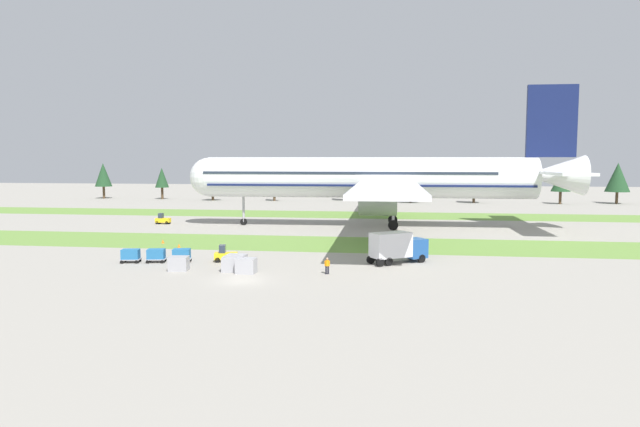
{
  "coord_description": "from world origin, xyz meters",
  "views": [
    {
      "loc": [
        15.28,
        -54.26,
        12.04
      ],
      "look_at": [
        3.88,
        28.15,
        4.0
      ],
      "focal_mm": 32.49,
      "sensor_mm": 36.0,
      "label": 1
    }
  ],
  "objects_px": {
    "ground_crew_marshaller": "(327,265)",
    "uld_container_0": "(179,264)",
    "uld_container_3": "(236,263)",
    "taxiway_marker_2": "(163,241)",
    "cargo_dolly_third": "(131,255)",
    "cargo_dolly_lead": "(182,254)",
    "taxiway_marker_1": "(179,246)",
    "baggage_tug": "(225,255)",
    "airliner": "(380,177)",
    "catering_truck": "(397,246)",
    "uld_container_1": "(232,264)",
    "cargo_dolly_second": "(156,254)",
    "pushback_tractor": "(163,219)",
    "taxiway_marker_0": "(375,249)",
    "uld_container_2": "(246,266)"
  },
  "relations": [
    {
      "from": "ground_crew_marshaller",
      "to": "uld_container_0",
      "type": "bearing_deg",
      "value": 179.15
    },
    {
      "from": "uld_container_0",
      "to": "uld_container_3",
      "type": "height_order",
      "value": "uld_container_3"
    },
    {
      "from": "uld_container_0",
      "to": "taxiway_marker_2",
      "type": "distance_m",
      "value": 21.13
    },
    {
      "from": "cargo_dolly_third",
      "to": "ground_crew_marshaller",
      "type": "bearing_deg",
      "value": 70.57
    },
    {
      "from": "cargo_dolly_lead",
      "to": "taxiway_marker_1",
      "type": "bearing_deg",
      "value": -167.85
    },
    {
      "from": "baggage_tug",
      "to": "taxiway_marker_1",
      "type": "bearing_deg",
      "value": -146.15
    },
    {
      "from": "cargo_dolly_third",
      "to": "uld_container_3",
      "type": "relative_size",
      "value": 1.22
    },
    {
      "from": "cargo_dolly_lead",
      "to": "ground_crew_marshaller",
      "type": "bearing_deg",
      "value": 64.47
    },
    {
      "from": "airliner",
      "to": "catering_truck",
      "type": "bearing_deg",
      "value": -175.69
    },
    {
      "from": "uld_container_3",
      "to": "taxiway_marker_1",
      "type": "bearing_deg",
      "value": 129.72
    },
    {
      "from": "airliner",
      "to": "catering_truck",
      "type": "distance_m",
      "value": 35.42
    },
    {
      "from": "baggage_tug",
      "to": "taxiway_marker_2",
      "type": "height_order",
      "value": "baggage_tug"
    },
    {
      "from": "uld_container_0",
      "to": "uld_container_1",
      "type": "relative_size",
      "value": 1.0
    },
    {
      "from": "uld_container_1",
      "to": "taxiway_marker_1",
      "type": "bearing_deg",
      "value": 128.21
    },
    {
      "from": "airliner",
      "to": "uld_container_0",
      "type": "relative_size",
      "value": 41.59
    },
    {
      "from": "cargo_dolly_second",
      "to": "taxiway_marker_1",
      "type": "relative_size",
      "value": 4.76
    },
    {
      "from": "airliner",
      "to": "pushback_tractor",
      "type": "height_order",
      "value": "airliner"
    },
    {
      "from": "cargo_dolly_lead",
      "to": "cargo_dolly_second",
      "type": "distance_m",
      "value": 2.9
    },
    {
      "from": "pushback_tractor",
      "to": "taxiway_marker_1",
      "type": "bearing_deg",
      "value": 26.0
    },
    {
      "from": "pushback_tractor",
      "to": "taxiway_marker_0",
      "type": "height_order",
      "value": "pushback_tractor"
    },
    {
      "from": "cargo_dolly_lead",
      "to": "ground_crew_marshaller",
      "type": "height_order",
      "value": "ground_crew_marshaller"
    },
    {
      "from": "catering_truck",
      "to": "taxiway_marker_0",
      "type": "xyz_separation_m",
      "value": [
        -2.83,
        7.59,
        -1.62
      ]
    },
    {
      "from": "baggage_tug",
      "to": "uld_container_2",
      "type": "distance_m",
      "value": 7.47
    },
    {
      "from": "cargo_dolly_second",
      "to": "taxiway_marker_1",
      "type": "height_order",
      "value": "cargo_dolly_second"
    },
    {
      "from": "airliner",
      "to": "uld_container_0",
      "type": "distance_m",
      "value": 47.39
    },
    {
      "from": "taxiway_marker_2",
      "to": "uld_container_3",
      "type": "bearing_deg",
      "value": -48.7
    },
    {
      "from": "baggage_tug",
      "to": "pushback_tractor",
      "type": "xyz_separation_m",
      "value": [
        -22.82,
        35.7,
        0.0
      ]
    },
    {
      "from": "uld_container_1",
      "to": "taxiway_marker_2",
      "type": "distance_m",
      "value": 24.06
    },
    {
      "from": "uld_container_2",
      "to": "taxiway_marker_2",
      "type": "relative_size",
      "value": 3.82
    },
    {
      "from": "cargo_dolly_lead",
      "to": "cargo_dolly_second",
      "type": "bearing_deg",
      "value": -90.0
    },
    {
      "from": "baggage_tug",
      "to": "ground_crew_marshaller",
      "type": "bearing_deg",
      "value": 55.42
    },
    {
      "from": "cargo_dolly_lead",
      "to": "taxiway_marker_2",
      "type": "distance_m",
      "value": 16.09
    },
    {
      "from": "baggage_tug",
      "to": "taxiway_marker_0",
      "type": "bearing_deg",
      "value": 108.16
    },
    {
      "from": "uld_container_2",
      "to": "taxiway_marker_1",
      "type": "height_order",
      "value": "uld_container_2"
    },
    {
      "from": "catering_truck",
      "to": "ground_crew_marshaller",
      "type": "bearing_deg",
      "value": -78.64
    },
    {
      "from": "airliner",
      "to": "uld_container_0",
      "type": "bearing_deg",
      "value": 153.75
    },
    {
      "from": "baggage_tug",
      "to": "uld_container_3",
      "type": "xyz_separation_m",
      "value": [
        2.84,
        -5.26,
        0.08
      ]
    },
    {
      "from": "taxiway_marker_1",
      "to": "cargo_dolly_third",
      "type": "bearing_deg",
      "value": -96.31
    },
    {
      "from": "cargo_dolly_third",
      "to": "pushback_tractor",
      "type": "bearing_deg",
      "value": -173.03
    },
    {
      "from": "airliner",
      "to": "baggage_tug",
      "type": "relative_size",
      "value": 29.71
    },
    {
      "from": "cargo_dolly_second",
      "to": "cargo_dolly_third",
      "type": "bearing_deg",
      "value": -90.0
    },
    {
      "from": "pushback_tractor",
      "to": "uld_container_1",
      "type": "relative_size",
      "value": 1.31
    },
    {
      "from": "catering_truck",
      "to": "taxiway_marker_1",
      "type": "xyz_separation_m",
      "value": [
        -29.15,
        7.59,
        -1.7
      ]
    },
    {
      "from": "baggage_tug",
      "to": "uld_container_0",
      "type": "xyz_separation_m",
      "value": [
        -3.35,
        -5.84,
        -0.05
      ]
    },
    {
      "from": "cargo_dolly_third",
      "to": "uld_container_3",
      "type": "height_order",
      "value": "uld_container_3"
    },
    {
      "from": "pushback_tractor",
      "to": "uld_container_1",
      "type": "height_order",
      "value": "pushback_tractor"
    },
    {
      "from": "cargo_dolly_third",
      "to": "taxiway_marker_0",
      "type": "relative_size",
      "value": 3.66
    },
    {
      "from": "uld_container_0",
      "to": "uld_container_2",
      "type": "distance_m",
      "value": 7.52
    },
    {
      "from": "taxiway_marker_1",
      "to": "taxiway_marker_2",
      "type": "xyz_separation_m",
      "value": [
        -3.74,
        3.46,
        0.01
      ]
    },
    {
      "from": "airliner",
      "to": "baggage_tug",
      "type": "xyz_separation_m",
      "value": [
        -16.49,
        -36.48,
        -7.81
      ]
    }
  ]
}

